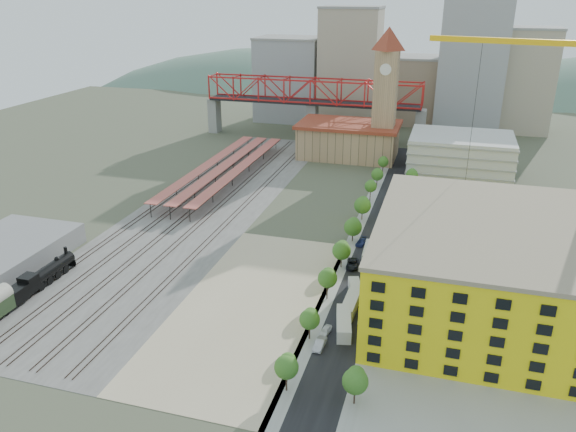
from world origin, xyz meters
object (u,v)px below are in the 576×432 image
(locomotive, at_px, (41,278))
(site_trailer_a, at_px, (344,324))
(site_trailer_d, at_px, (369,252))
(car_0, at_px, (325,331))
(site_trailer_b, at_px, (351,304))
(construction_building, at_px, (491,268))
(site_trailer_c, at_px, (356,291))
(clock_tower, at_px, (386,83))

(locomotive, height_order, site_trailer_a, locomotive)
(site_trailer_d, height_order, car_0, site_trailer_d)
(site_trailer_a, bearing_deg, site_trailer_d, 78.08)
(locomotive, xyz_separation_m, site_trailer_b, (66.00, 9.40, -0.89))
(construction_building, height_order, site_trailer_a, construction_building)
(construction_building, distance_m, site_trailer_b, 28.35)
(construction_building, height_order, site_trailer_d, construction_building)
(site_trailer_b, bearing_deg, site_trailer_d, 91.21)
(construction_building, distance_m, site_trailer_d, 32.03)
(site_trailer_c, bearing_deg, site_trailer_b, -107.24)
(car_0, bearing_deg, site_trailer_c, 87.76)
(clock_tower, distance_m, site_trailer_d, 87.87)
(locomotive, distance_m, site_trailer_b, 66.67)
(locomotive, height_order, site_trailer_d, locomotive)
(construction_building, xyz_separation_m, locomotive, (-92.00, -17.29, -7.21))
(construction_building, bearing_deg, clock_tower, 108.78)
(site_trailer_b, bearing_deg, construction_building, 18.08)
(locomotive, bearing_deg, site_trailer_d, 27.37)
(site_trailer_a, height_order, car_0, site_trailer_a)
(site_trailer_a, distance_m, site_trailer_b, 7.42)
(construction_building, distance_m, site_trailer_a, 31.23)
(clock_tower, relative_size, site_trailer_b, 5.45)
(site_trailer_b, xyz_separation_m, site_trailer_d, (0.00, 24.77, 0.03))
(site_trailer_b, bearing_deg, site_trailer_c, 91.21)
(construction_building, height_order, site_trailer_b, construction_building)
(construction_building, bearing_deg, site_trailer_d, 147.01)
(site_trailer_b, relative_size, site_trailer_c, 1.11)
(construction_building, distance_m, car_0, 35.04)
(clock_tower, xyz_separation_m, site_trailer_c, (8.00, -102.00, -27.53))
(clock_tower, height_order, site_trailer_b, clock_tower)
(locomotive, xyz_separation_m, site_trailer_a, (66.00, 1.97, -0.83))
(locomotive, distance_m, site_trailer_d, 74.32)
(construction_building, distance_m, locomotive, 93.89)
(site_trailer_a, xyz_separation_m, site_trailer_b, (0.00, 7.42, -0.06))
(car_0, bearing_deg, site_trailer_b, 81.48)
(site_trailer_b, height_order, car_0, site_trailer_b)
(site_trailer_c, bearing_deg, clock_tower, 77.24)
(locomotive, relative_size, site_trailer_d, 2.42)
(construction_building, distance_m, site_trailer_c, 27.35)
(site_trailer_d, bearing_deg, site_trailer_a, -92.39)
(site_trailer_c, distance_m, site_trailer_d, 18.89)
(locomotive, bearing_deg, construction_building, 10.64)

